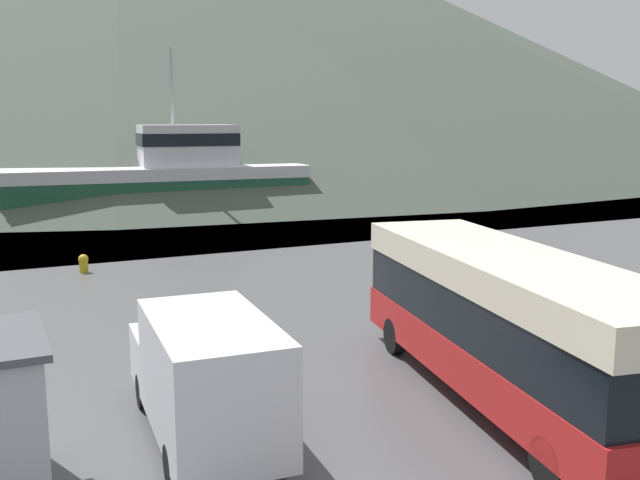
{
  "coord_description": "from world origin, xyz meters",
  "views": [
    {
      "loc": [
        -11.43,
        -4.17,
        5.9
      ],
      "look_at": [
        -1.67,
        16.4,
        2.0
      ],
      "focal_mm": 40.0,
      "sensor_mm": 36.0,
      "label": 1
    }
  ],
  "objects": [
    {
      "name": "tour_bus",
      "position": [
        -1.75,
        7.09,
        1.78
      ],
      "size": [
        4.37,
        10.34,
        3.15
      ],
      "rotation": [
        0.0,
        0.0,
        -0.18
      ],
      "color": "red",
      "rests_on": "ground"
    },
    {
      "name": "fishing_boat",
      "position": [
        -1.27,
        39.68,
        2.15
      ],
      "size": [
        18.55,
        5.81,
        10.12
      ],
      "rotation": [
        0.0,
        0.0,
        1.5
      ],
      "color": "#1E5138",
      "rests_on": "water_surface"
    },
    {
      "name": "hill_backdrop",
      "position": [
        17.77,
        149.92,
        29.16
      ],
      "size": [
        235.32,
        235.32,
        58.32
      ],
      "primitive_type": "cone",
      "color": "#424C42",
      "rests_on": "ground"
    },
    {
      "name": "water_surface",
      "position": [
        0.0,
        145.73,
        0.0
      ],
      "size": [
        240.0,
        240.0,
        0.0
      ],
      "primitive_type": "plane",
      "color": "#475B6B",
      "rests_on": "ground"
    },
    {
      "name": "delivery_van",
      "position": [
        -8.0,
        7.95,
        1.29
      ],
      "size": [
        2.34,
        5.69,
        2.45
      ],
      "rotation": [
        0.0,
        0.0,
        -0.07
      ],
      "color": "silver",
      "rests_on": "ground"
    },
    {
      "name": "mooring_bollard",
      "position": [
        -8.13,
        24.17,
        0.38
      ],
      "size": [
        0.38,
        0.38,
        0.71
      ],
      "color": "#B29919",
      "rests_on": "ground"
    }
  ]
}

